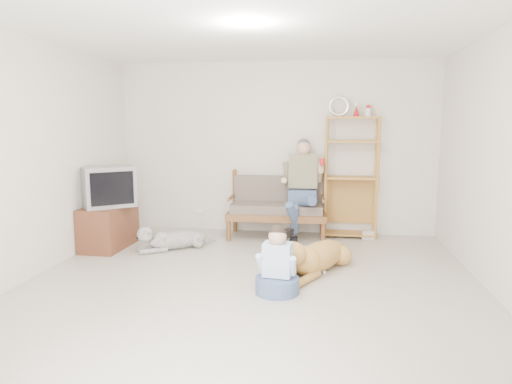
% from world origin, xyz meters
% --- Properties ---
extents(floor, '(5.50, 5.50, 0.00)m').
position_xyz_m(floor, '(0.00, 0.00, 0.00)').
color(floor, beige).
rests_on(floor, ground).
extents(ceiling, '(5.50, 5.50, 0.00)m').
position_xyz_m(ceiling, '(0.00, 0.00, 2.70)').
color(ceiling, white).
rests_on(ceiling, ground).
extents(wall_back, '(5.00, 0.00, 5.00)m').
position_xyz_m(wall_back, '(0.00, 2.75, 1.35)').
color(wall_back, beige).
rests_on(wall_back, ground).
extents(wall_front, '(5.00, 0.00, 5.00)m').
position_xyz_m(wall_front, '(0.00, -2.75, 1.35)').
color(wall_front, beige).
rests_on(wall_front, ground).
extents(wall_left, '(0.00, 5.50, 5.50)m').
position_xyz_m(wall_left, '(-2.50, 0.00, 1.35)').
color(wall_left, beige).
rests_on(wall_left, ground).
extents(loveseat, '(1.52, 0.74, 0.95)m').
position_xyz_m(loveseat, '(0.07, 2.42, 0.49)').
color(loveseat, brown).
rests_on(loveseat, ground).
extents(man, '(0.57, 0.82, 1.33)m').
position_xyz_m(man, '(0.43, 2.23, 0.69)').
color(man, '#434E7B').
rests_on(man, loveseat).
extents(etagere, '(0.82, 0.36, 2.15)m').
position_xyz_m(etagere, '(1.18, 2.55, 0.95)').
color(etagere, '#C2823D').
rests_on(etagere, ground).
extents(book_stack, '(0.20, 0.16, 0.12)m').
position_xyz_m(book_stack, '(1.47, 2.47, 0.06)').
color(book_stack, silver).
rests_on(book_stack, ground).
extents(tv_stand, '(0.53, 0.92, 0.60)m').
position_xyz_m(tv_stand, '(-2.23, 1.43, 0.30)').
color(tv_stand, brown).
rests_on(tv_stand, ground).
extents(crt_tv, '(0.86, 0.84, 0.56)m').
position_xyz_m(crt_tv, '(-2.20, 1.41, 0.88)').
color(crt_tv, gray).
rests_on(crt_tv, tv_stand).
extents(wall_outlet, '(0.12, 0.02, 0.08)m').
position_xyz_m(wall_outlet, '(-1.25, 2.73, 0.30)').
color(wall_outlet, white).
rests_on(wall_outlet, ground).
extents(golden_retriever, '(0.85, 1.42, 0.47)m').
position_xyz_m(golden_retriever, '(0.67, 0.73, 0.19)').
color(golden_retriever, '#C19343').
rests_on(golden_retriever, ground).
extents(shaggy_dog, '(0.99, 0.82, 0.36)m').
position_xyz_m(shaggy_dog, '(-1.32, 1.45, 0.15)').
color(shaggy_dog, silver).
rests_on(shaggy_dog, ground).
extents(terrier, '(0.31, 0.55, 0.22)m').
position_xyz_m(terrier, '(0.67, 0.84, 0.09)').
color(terrier, white).
rests_on(terrier, ground).
extents(child, '(0.46, 0.46, 0.72)m').
position_xyz_m(child, '(0.30, 0.02, 0.26)').
color(child, '#434E7B').
rests_on(child, ground).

